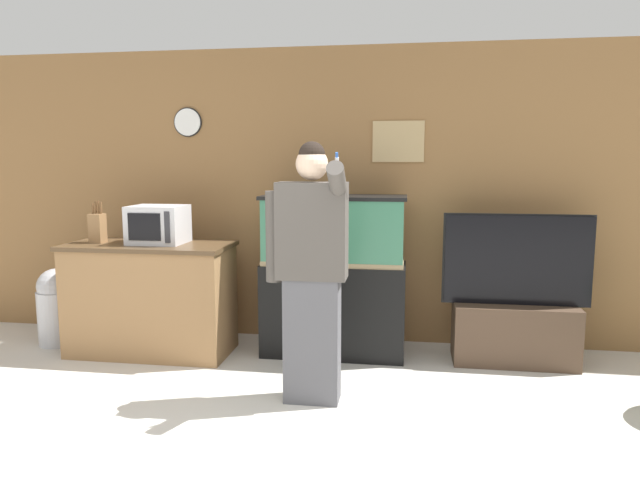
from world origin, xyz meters
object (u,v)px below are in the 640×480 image
at_px(microwave, 158,224).
at_px(person_standing, 311,269).
at_px(tv_on_stand, 515,319).
at_px(trash_bin, 57,306).
at_px(counter_island, 151,298).
at_px(aquarium_on_stand, 334,276).
at_px(knife_block, 98,227).

xyz_separation_m(microwave, person_standing, (1.42, -0.80, -0.18)).
bearing_deg(person_standing, tv_on_stand, 32.93).
height_order(person_standing, trash_bin, person_standing).
height_order(tv_on_stand, person_standing, person_standing).
relative_size(counter_island, person_standing, 0.79).
bearing_deg(aquarium_on_stand, counter_island, -172.35).
bearing_deg(knife_block, trash_bin, 168.89).
relative_size(knife_block, aquarium_on_stand, 0.26).
relative_size(knife_block, trash_bin, 0.51).
bearing_deg(person_standing, counter_island, 153.06).
bearing_deg(microwave, aquarium_on_stand, 6.58).
height_order(tv_on_stand, trash_bin, tv_on_stand).
xyz_separation_m(microwave, knife_block, (-0.52, -0.04, -0.03)).
bearing_deg(person_standing, microwave, 150.71).
distance_m(microwave, aquarium_on_stand, 1.52).
bearing_deg(counter_island, aquarium_on_stand, 7.65).
xyz_separation_m(microwave, tv_on_stand, (2.91, 0.17, -0.73)).
height_order(knife_block, aquarium_on_stand, aquarium_on_stand).
xyz_separation_m(aquarium_on_stand, tv_on_stand, (1.46, 0.00, -0.31)).
bearing_deg(tv_on_stand, counter_island, -176.04).
distance_m(counter_island, person_standing, 1.73).
bearing_deg(microwave, tv_on_stand, 3.33).
distance_m(microwave, tv_on_stand, 3.01).
xyz_separation_m(aquarium_on_stand, person_standing, (-0.03, -0.96, 0.24)).
height_order(counter_island, aquarium_on_stand, aquarium_on_stand).
bearing_deg(microwave, person_standing, -29.29).
xyz_separation_m(knife_block, tv_on_stand, (3.44, 0.21, -0.70)).
bearing_deg(tv_on_stand, microwave, -176.67).
relative_size(knife_block, tv_on_stand, 0.29).
distance_m(knife_block, tv_on_stand, 3.51).
distance_m(aquarium_on_stand, trash_bin, 2.48).
relative_size(aquarium_on_stand, tv_on_stand, 1.11).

